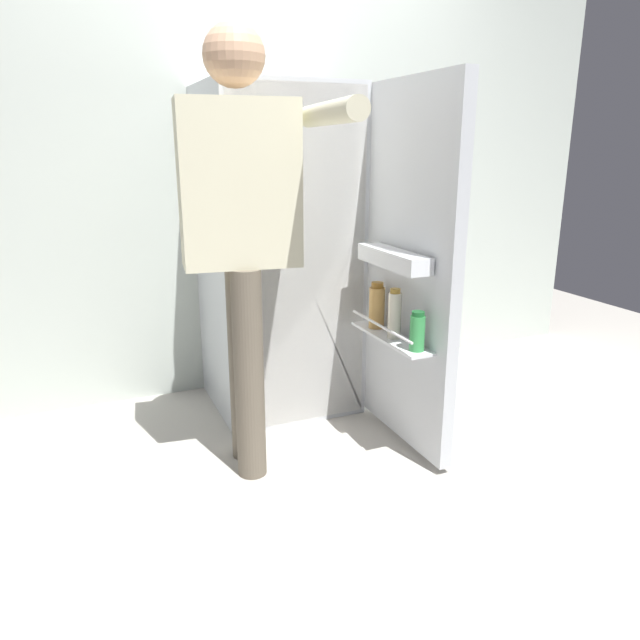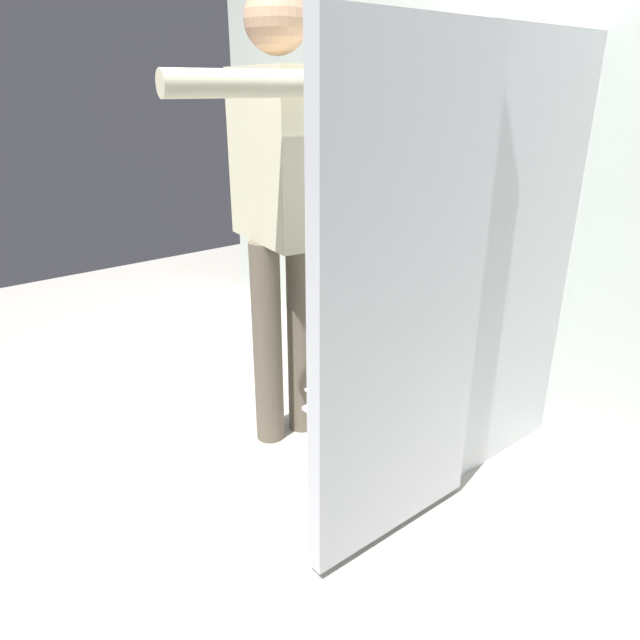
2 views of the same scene
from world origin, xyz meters
name	(u,v)px [view 1 (image 1 of 2)]	position (x,y,z in m)	size (l,w,h in m)	color
ground_plane	(322,447)	(0.00, 0.00, 0.00)	(6.62, 6.62, 0.00)	#B7B2A8
kitchen_wall	(253,153)	(0.00, 0.95, 1.29)	(4.40, 0.10, 2.57)	beige
refrigerator	(287,255)	(0.03, 0.51, 0.80)	(0.75, 1.33, 1.61)	silver
person	(243,217)	(-0.34, -0.01, 1.06)	(0.57, 0.81, 1.75)	#665B4C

